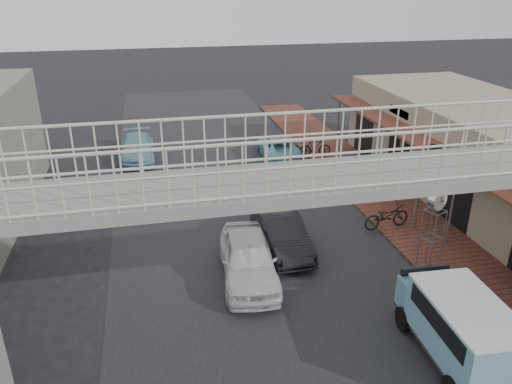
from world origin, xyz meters
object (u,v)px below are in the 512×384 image
motorcycle_far (315,148)px  dark_sedan (281,233)px  white_hatchback (248,259)px  street_clock (437,204)px  angkot_curb (278,147)px  arrow_sign (437,159)px  motorcycle_near (386,216)px  angkot_van (461,323)px  angkot_far (137,148)px

motorcycle_far → dark_sedan: bearing=158.6°
white_hatchback → motorcycle_far: white_hatchback is taller
motorcycle_far → street_clock: bearing=-175.8°
white_hatchback → dark_sedan: white_hatchback is taller
dark_sedan → angkot_curb: bearing=73.8°
white_hatchback → dark_sedan: (1.53, 1.62, -0.07)m
street_clock → arrow_sign: bearing=36.5°
motorcycle_near → dark_sedan: bearing=89.7°
motorcycle_far → motorcycle_near: bearing=-175.8°
angkot_van → arrow_sign: (3.34, 7.04, 1.57)m
motorcycle_far → street_clock: 11.69m
motorcycle_far → angkot_van: bearing=178.6°
dark_sedan → arrow_sign: arrow_sign is taller
angkot_van → street_clock: (1.50, 3.97, 1.28)m
angkot_van → arrow_sign: arrow_sign is taller
angkot_far → motorcycle_near: bearing=-48.0°
angkot_far → angkot_van: size_ratio=1.11×
street_clock → angkot_far: bearing=101.7°
angkot_far → angkot_van: (7.80, -17.49, 0.56)m
angkot_van → angkot_curb: bearing=94.4°
motorcycle_near → motorcycle_far: (0.00, 8.50, 0.02)m
motorcycle_far → arrow_sign: (1.83, -8.47, 2.12)m
angkot_curb → arrow_sign: size_ratio=1.29×
street_clock → angkot_van: bearing=-133.5°
street_clock → white_hatchback: bearing=148.5°
angkot_curb → angkot_far: angkot_far is taller
angkot_curb → angkot_far: bearing=-4.8°
angkot_van → motorcycle_far: bearing=87.6°
dark_sedan → motorcycle_near: bearing=4.9°
white_hatchback → dark_sedan: size_ratio=1.08×
angkot_van → motorcycle_near: angkot_van is taller
angkot_van → street_clock: street_clock is taller
motorcycle_far → street_clock: size_ratio=0.61×
motorcycle_near → street_clock: (-0.00, -3.04, 1.86)m
motorcycle_far → arrow_sign: size_ratio=0.53×
dark_sedan → arrow_sign: (6.15, 0.56, 2.10)m
dark_sedan → arrow_sign: 6.52m
motorcycle_near → arrow_sign: size_ratio=0.58×
angkot_van → motorcycle_near: (1.50, 7.01, -0.58)m
dark_sedan → street_clock: street_clock is taller
dark_sedan → arrow_sign: size_ratio=1.20×
dark_sedan → angkot_van: 7.09m
white_hatchback → angkot_van: 6.54m
angkot_van → arrow_sign: 7.95m
angkot_van → white_hatchback: bearing=134.9°
angkot_curb → angkot_van: (0.37, -16.22, 0.59)m
motorcycle_near → angkot_curb: bearing=4.2°
dark_sedan → angkot_curb: 10.03m
angkot_curb → motorcycle_far: (1.87, -0.70, 0.04)m
angkot_far → angkot_van: 19.16m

